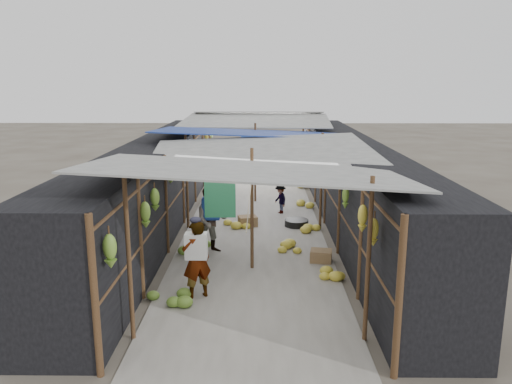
{
  "coord_description": "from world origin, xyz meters",
  "views": [
    {
      "loc": [
        0.19,
        -7.07,
        3.95
      ],
      "look_at": [
        0.06,
        4.93,
        1.25
      ],
      "focal_mm": 35.0,
      "sensor_mm": 36.0,
      "label": 1
    }
  ],
  "objects_px": {
    "vendor_elderly": "(197,260)",
    "crate_near": "(248,221)",
    "shopper_blue": "(211,220)",
    "black_basin": "(297,223)",
    "vendor_seated": "(280,199)"
  },
  "relations": [
    {
      "from": "vendor_elderly",
      "to": "crate_near",
      "type": "bearing_deg",
      "value": -127.48
    },
    {
      "from": "vendor_elderly",
      "to": "shopper_blue",
      "type": "xyz_separation_m",
      "value": [
        0.02,
        2.49,
        0.04
      ]
    },
    {
      "from": "crate_near",
      "to": "black_basin",
      "type": "height_order",
      "value": "crate_near"
    },
    {
      "from": "vendor_elderly",
      "to": "shopper_blue",
      "type": "distance_m",
      "value": 2.49
    },
    {
      "from": "vendor_elderly",
      "to": "shopper_blue",
      "type": "relative_size",
      "value": 0.95
    },
    {
      "from": "black_basin",
      "to": "shopper_blue",
      "type": "height_order",
      "value": "shopper_blue"
    },
    {
      "from": "crate_near",
      "to": "shopper_blue",
      "type": "bearing_deg",
      "value": -124.64
    },
    {
      "from": "crate_near",
      "to": "vendor_elderly",
      "type": "relative_size",
      "value": 0.33
    },
    {
      "from": "black_basin",
      "to": "shopper_blue",
      "type": "xyz_separation_m",
      "value": [
        -2.13,
        -2.13,
        0.68
      ]
    },
    {
      "from": "black_basin",
      "to": "vendor_elderly",
      "type": "height_order",
      "value": "vendor_elderly"
    },
    {
      "from": "crate_near",
      "to": "black_basin",
      "type": "distance_m",
      "value": 1.35
    },
    {
      "from": "crate_near",
      "to": "shopper_blue",
      "type": "xyz_separation_m",
      "value": [
        -0.79,
        -2.13,
        0.63
      ]
    },
    {
      "from": "crate_near",
      "to": "black_basin",
      "type": "relative_size",
      "value": 0.75
    },
    {
      "from": "crate_near",
      "to": "vendor_elderly",
      "type": "distance_m",
      "value": 4.73
    },
    {
      "from": "shopper_blue",
      "to": "vendor_seated",
      "type": "height_order",
      "value": "shopper_blue"
    }
  ]
}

